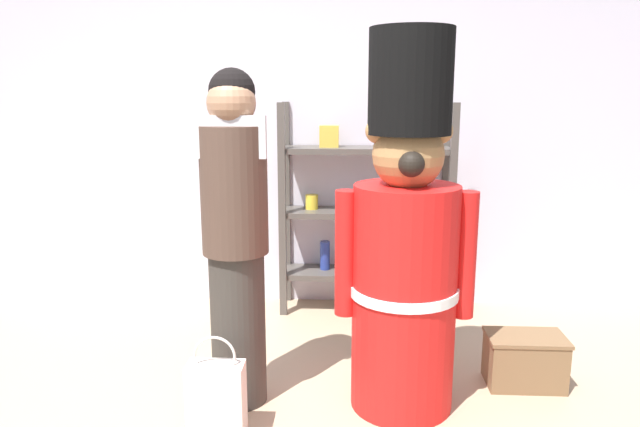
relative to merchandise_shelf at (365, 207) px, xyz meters
The scene contains 6 objects.
back_wall 0.77m from the merchandise_shelf, 156.89° to the left, with size 6.40×0.12×2.60m, color silver.
merchandise_shelf is the anchor object (origin of this frame).
teddy_bear_guard 1.35m from the merchandise_shelf, 83.19° to the right, with size 0.69×0.54×1.87m.
person_shopper 1.51m from the merchandise_shelf, 116.72° to the right, with size 0.34×0.33×1.69m.
shopping_bag 1.92m from the merchandise_shelf, 113.03° to the right, with size 0.26×0.13×0.50m.
display_crate 1.53m from the merchandise_shelf, 52.45° to the right, with size 0.42×0.26×0.29m.
Camera 1 is at (0.40, -2.09, 1.57)m, focal length 32.30 mm.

